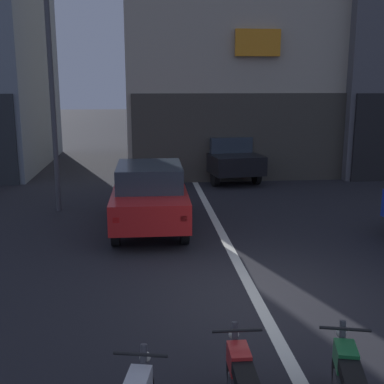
% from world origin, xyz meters
% --- Properties ---
extents(ground_plane, '(120.00, 120.00, 0.00)m').
position_xyz_m(ground_plane, '(0.00, 0.00, 0.00)').
color(ground_plane, '#232328').
extents(lane_centre_line, '(0.20, 18.00, 0.01)m').
position_xyz_m(lane_centre_line, '(0.00, 6.00, 0.00)').
color(lane_centre_line, silver).
rests_on(lane_centre_line, ground).
extents(building_mid_block, '(8.14, 8.95, 12.62)m').
position_xyz_m(building_mid_block, '(1.65, 14.23, 6.30)').
color(building_mid_block, '#B2A893').
rests_on(building_mid_block, ground).
extents(car_red_crossing_near, '(1.81, 4.12, 1.64)m').
position_xyz_m(car_red_crossing_near, '(-1.72, 4.15, 0.89)').
color(car_red_crossing_near, black).
rests_on(car_red_crossing_near, ground).
extents(car_black_down_street, '(2.30, 4.30, 1.64)m').
position_xyz_m(car_black_down_street, '(1.21, 10.47, 0.89)').
color(car_black_down_street, black).
rests_on(car_black_down_street, ground).
extents(street_lamp, '(0.36, 0.36, 6.98)m').
position_xyz_m(street_lamp, '(-4.29, 6.17, 4.23)').
color(street_lamp, '#47474C').
rests_on(street_lamp, ground).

